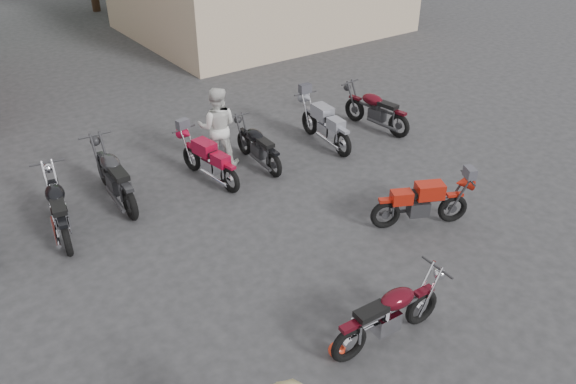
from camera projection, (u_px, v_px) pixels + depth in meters
ground at (338, 325)px, 8.54m from camera, size 90.00×90.00×0.00m
vintage_motorcycle at (390, 311)px, 8.02m from camera, size 1.93×0.73×1.10m
sportbike at (423, 201)px, 10.61m from camera, size 1.94×1.38×1.08m
helmet at (337, 350)px, 7.97m from camera, size 0.29×0.29×0.23m
person_light at (217, 127)px, 12.58m from camera, size 1.13×1.08×1.84m
row_bike_2 at (58, 205)px, 10.38m from camera, size 0.99×2.12×1.18m
row_bike_3 at (114, 174)px, 11.33m from camera, size 0.80×2.19×1.25m
row_bike_4 at (208, 158)px, 12.10m from camera, size 0.89×1.94×1.08m
row_bike_5 at (258, 144)px, 12.74m from camera, size 0.67×1.84×1.06m
row_bike_6 at (325, 122)px, 13.63m from camera, size 0.84×2.06×1.17m
row_bike_7 at (376, 108)px, 14.43m from camera, size 0.94×2.07×1.16m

